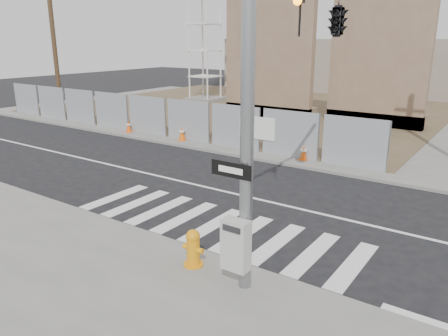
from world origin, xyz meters
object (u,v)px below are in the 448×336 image
Objects in this scene: fire_hydrant at (193,248)px; traffic_cone_c at (182,133)px; signal_pole at (312,50)px; traffic_cone_b at (129,126)px; traffic_cone_d at (304,153)px; traffic_cone_a at (103,118)px.

fire_hydrant is 1.20× the size of traffic_cone_c.
signal_pole reaches higher than traffic_cone_c.
traffic_cone_c is (3.70, 0.11, 0.04)m from traffic_cone_b.
traffic_cone_b is 3.70m from traffic_cone_c.
signal_pole is 5.21m from fire_hydrant.
traffic_cone_c is at bearing 125.73° from fire_hydrant.
traffic_cone_d is at bearing 0.58° from traffic_cone_c.
traffic_cone_a reaches higher than traffic_cone_c.
signal_pole is 18.43m from traffic_cone_a.
traffic_cone_d is at bearing -2.02° from traffic_cone_a.
fire_hydrant is at bearing -38.09° from traffic_cone_b.
fire_hydrant is at bearing -79.65° from traffic_cone_d.
fire_hydrant is 12.69m from traffic_cone_c.
signal_pole reaches higher than traffic_cone_b.
traffic_cone_b is at bearing -178.36° from traffic_cone_c.
traffic_cone_a is 1.17× the size of traffic_cone_d.
traffic_cone_a reaches higher than traffic_cone_d.
fire_hydrant is 1.34× the size of traffic_cone_b.
traffic_cone_a is 13.17m from traffic_cone_d.
traffic_cone_a is at bearing 167.48° from traffic_cone_b.
traffic_cone_b is 10.30m from traffic_cone_d.
traffic_cone_d is at bearing 114.51° from signal_pole.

